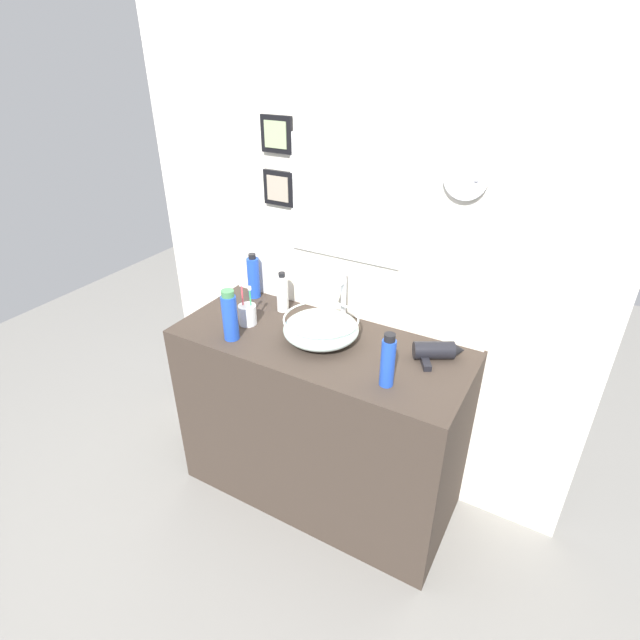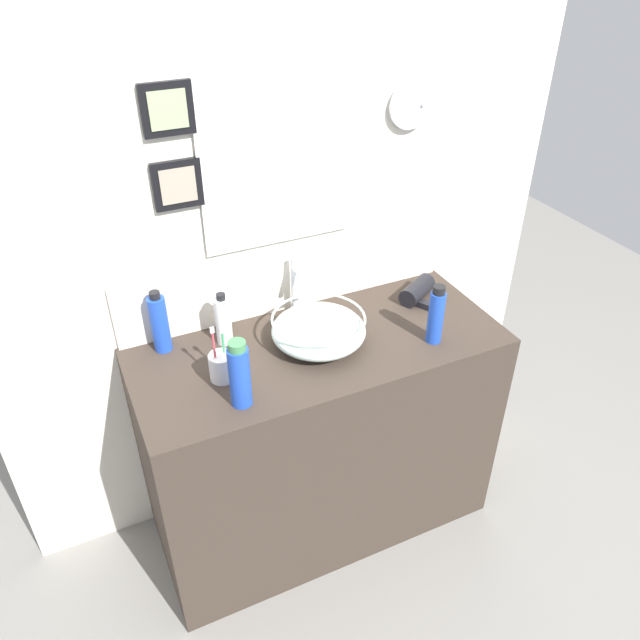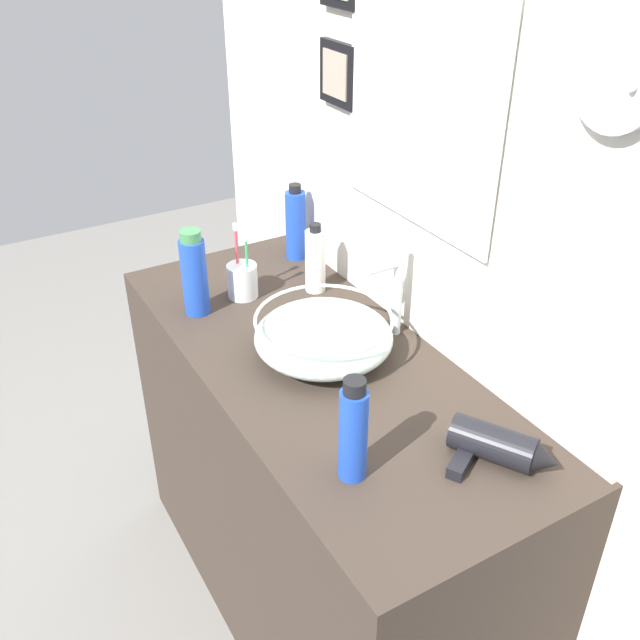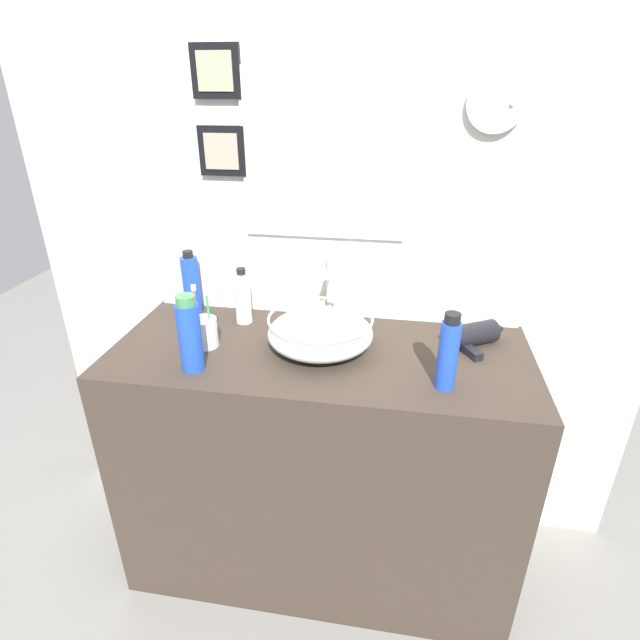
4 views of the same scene
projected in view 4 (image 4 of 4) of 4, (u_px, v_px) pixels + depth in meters
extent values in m
plane|color=gray|center=(320.00, 551.00, 1.87)|extent=(6.00, 6.00, 0.00)
cube|color=#382D26|center=(320.00, 462.00, 1.68)|extent=(1.25, 0.53, 0.86)
cube|color=silver|center=(335.00, 200.00, 1.59)|extent=(2.11, 0.06, 2.50)
cube|color=silver|center=(333.00, 282.00, 1.67)|extent=(1.23, 0.02, 0.23)
cube|color=white|center=(324.00, 156.00, 1.50)|extent=(0.45, 0.01, 0.43)
cube|color=white|center=(324.00, 157.00, 1.50)|extent=(0.51, 0.01, 0.49)
cylinder|color=silver|center=(497.00, 103.00, 1.35)|extent=(0.16, 0.01, 0.16)
cylinder|color=silver|center=(511.00, 103.00, 1.36)|extent=(0.01, 0.06, 0.01)
cube|color=black|center=(216.00, 71.00, 1.44)|extent=(0.15, 0.02, 0.15)
cube|color=gray|center=(215.00, 71.00, 1.44)|extent=(0.11, 0.01, 0.11)
cube|color=black|center=(222.00, 151.00, 1.54)|extent=(0.15, 0.02, 0.15)
cube|color=gray|center=(221.00, 151.00, 1.53)|extent=(0.11, 0.01, 0.11)
ellipsoid|color=silver|center=(321.00, 333.00, 1.48)|extent=(0.31, 0.31, 0.10)
torus|color=silver|center=(321.00, 318.00, 1.46)|extent=(0.31, 0.31, 0.01)
torus|color=#B2B7BC|center=(321.00, 347.00, 1.50)|extent=(0.12, 0.12, 0.01)
cylinder|color=silver|center=(331.00, 293.00, 1.64)|extent=(0.02, 0.02, 0.20)
cylinder|color=silver|center=(329.00, 272.00, 1.56)|extent=(0.02, 0.09, 0.02)
cylinder|color=silver|center=(331.00, 260.00, 1.59)|extent=(0.02, 0.02, 0.03)
cylinder|color=black|center=(472.00, 334.00, 1.51)|extent=(0.17, 0.14, 0.07)
cone|color=black|center=(498.00, 329.00, 1.54)|extent=(0.07, 0.07, 0.06)
cube|color=black|center=(470.00, 351.00, 1.47)|extent=(0.07, 0.09, 0.02)
cylinder|color=silver|center=(205.00, 333.00, 1.50)|extent=(0.08, 0.08, 0.09)
cylinder|color=green|center=(209.00, 320.00, 1.49)|extent=(0.01, 0.01, 0.16)
cube|color=white|center=(206.00, 293.00, 1.45)|extent=(0.01, 0.01, 0.02)
cylinder|color=#D83F4C|center=(197.00, 318.00, 1.48)|extent=(0.01, 0.01, 0.18)
cube|color=white|center=(193.00, 288.00, 1.44)|extent=(0.01, 0.01, 0.02)
cylinder|color=blue|center=(191.00, 285.00, 1.70)|extent=(0.06, 0.06, 0.20)
cylinder|color=black|center=(188.00, 254.00, 1.65)|extent=(0.03, 0.03, 0.02)
cylinder|color=blue|center=(448.00, 356.00, 1.28)|extent=(0.05, 0.05, 0.19)
cylinder|color=black|center=(453.00, 318.00, 1.23)|extent=(0.04, 0.04, 0.03)
cylinder|color=white|center=(243.00, 298.00, 1.63)|extent=(0.05, 0.05, 0.17)
cylinder|color=black|center=(241.00, 271.00, 1.59)|extent=(0.03, 0.03, 0.02)
cylinder|color=blue|center=(190.00, 338.00, 1.36)|extent=(0.06, 0.06, 0.20)
cylinder|color=#3F7F4C|center=(185.00, 300.00, 1.31)|extent=(0.05, 0.05, 0.03)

